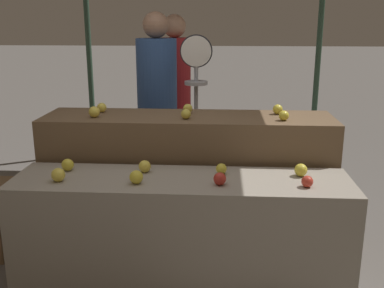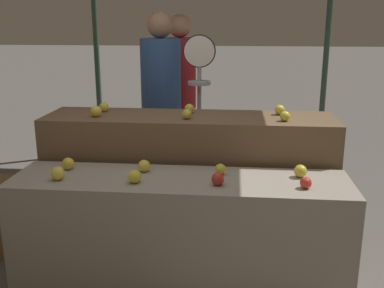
% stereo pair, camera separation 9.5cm
% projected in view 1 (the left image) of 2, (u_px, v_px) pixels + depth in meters
% --- Properties ---
extents(ground_plane, '(60.00, 60.00, 0.00)m').
position_uv_depth(ground_plane, '(182.00, 282.00, 3.09)').
color(ground_plane, '#66605B').
extents(display_counter_front, '(2.19, 0.55, 0.76)m').
position_uv_depth(display_counter_front, '(182.00, 232.00, 2.99)').
color(display_counter_front, gray).
rests_on(display_counter_front, ground_plane).
extents(display_counter_back, '(2.19, 0.55, 1.04)m').
position_uv_depth(display_counter_back, '(188.00, 181.00, 3.53)').
color(display_counter_back, brown).
rests_on(display_counter_back, ground_plane).
extents(apple_front_0, '(0.09, 0.09, 0.09)m').
position_uv_depth(apple_front_0, '(58.00, 175.00, 2.83)').
color(apple_front_0, yellow).
rests_on(apple_front_0, display_counter_front).
extents(apple_front_1, '(0.09, 0.09, 0.09)m').
position_uv_depth(apple_front_1, '(136.00, 177.00, 2.79)').
color(apple_front_1, gold).
rests_on(apple_front_1, display_counter_front).
extents(apple_front_2, '(0.08, 0.08, 0.08)m').
position_uv_depth(apple_front_2, '(220.00, 179.00, 2.77)').
color(apple_front_2, '#B72D23').
rests_on(apple_front_2, display_counter_front).
extents(apple_front_3, '(0.07, 0.07, 0.07)m').
position_uv_depth(apple_front_3, '(307.00, 181.00, 2.73)').
color(apple_front_3, red).
rests_on(apple_front_3, display_counter_front).
extents(apple_front_4, '(0.08, 0.08, 0.08)m').
position_uv_depth(apple_front_4, '(68.00, 165.00, 3.03)').
color(apple_front_4, gold).
rests_on(apple_front_4, display_counter_front).
extents(apple_front_5, '(0.08, 0.08, 0.08)m').
position_uv_depth(apple_front_5, '(145.00, 166.00, 3.00)').
color(apple_front_5, yellow).
rests_on(apple_front_5, display_counter_front).
extents(apple_front_6, '(0.07, 0.07, 0.07)m').
position_uv_depth(apple_front_6, '(221.00, 169.00, 2.97)').
color(apple_front_6, gold).
rests_on(apple_front_6, display_counter_front).
extents(apple_front_7, '(0.08, 0.08, 0.08)m').
position_uv_depth(apple_front_7, '(301.00, 170.00, 2.93)').
color(apple_front_7, gold).
rests_on(apple_front_7, display_counter_front).
extents(apple_back_0, '(0.08, 0.08, 0.08)m').
position_uv_depth(apple_back_0, '(94.00, 112.00, 3.33)').
color(apple_back_0, yellow).
rests_on(apple_back_0, display_counter_back).
extents(apple_back_1, '(0.07, 0.07, 0.07)m').
position_uv_depth(apple_back_1, '(186.00, 114.00, 3.27)').
color(apple_back_1, gold).
rests_on(apple_back_1, display_counter_back).
extents(apple_back_2, '(0.07, 0.07, 0.07)m').
position_uv_depth(apple_back_2, '(284.00, 116.00, 3.22)').
color(apple_back_2, gold).
rests_on(apple_back_2, display_counter_back).
extents(apple_back_3, '(0.07, 0.07, 0.07)m').
position_uv_depth(apple_back_3, '(102.00, 108.00, 3.52)').
color(apple_back_3, yellow).
rests_on(apple_back_3, display_counter_back).
extents(apple_back_4, '(0.07, 0.07, 0.07)m').
position_uv_depth(apple_back_4, '(188.00, 109.00, 3.47)').
color(apple_back_4, gold).
rests_on(apple_back_4, display_counter_back).
extents(apple_back_5, '(0.08, 0.08, 0.08)m').
position_uv_depth(apple_back_5, '(278.00, 109.00, 3.44)').
color(apple_back_5, gold).
rests_on(apple_back_5, display_counter_back).
extents(produce_scale, '(0.28, 0.20, 1.63)m').
position_uv_depth(produce_scale, '(196.00, 87.00, 3.91)').
color(produce_scale, '#99999E').
rests_on(produce_scale, ground_plane).
extents(person_vendor_at_scale, '(0.51, 0.51, 1.82)m').
position_uv_depth(person_vendor_at_scale, '(157.00, 96.00, 4.24)').
color(person_vendor_at_scale, '#2D2D38').
rests_on(person_vendor_at_scale, ground_plane).
extents(person_customer_left, '(0.41, 0.41, 1.80)m').
position_uv_depth(person_customer_left, '(175.00, 87.00, 4.77)').
color(person_customer_left, '#2D2D38').
rests_on(person_customer_left, ground_plane).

